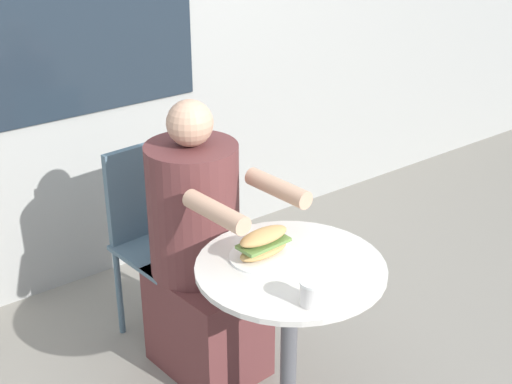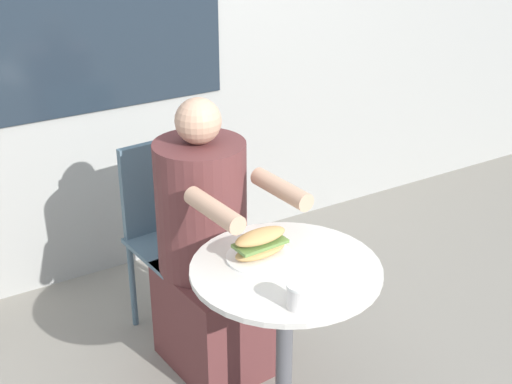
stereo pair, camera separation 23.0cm
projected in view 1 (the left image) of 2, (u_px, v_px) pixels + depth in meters
cafe_table at (290, 314)px, 2.49m from camera, size 0.65×0.65×0.72m
diner_chair at (155, 225)px, 3.09m from camera, size 0.41×0.41×0.87m
seated_diner at (201, 261)px, 2.85m from camera, size 0.40×0.66×1.17m
sandwich_on_plate at (264, 246)px, 2.43m from camera, size 0.24×0.24×0.11m
drink_cup at (313, 292)px, 2.18m from camera, size 0.08×0.08×0.08m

